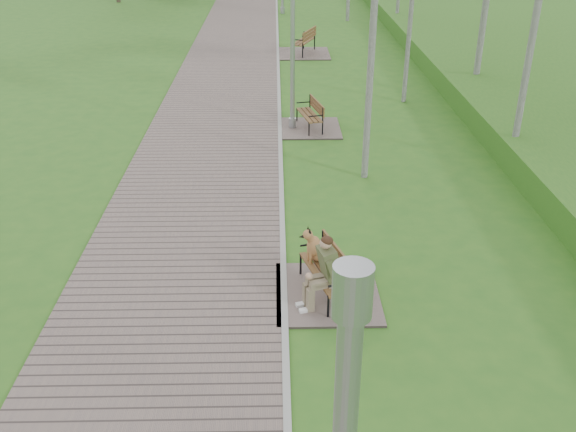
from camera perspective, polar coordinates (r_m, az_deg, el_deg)
name	(u,v)px	position (r m, az deg, el deg)	size (l,w,h in m)	color
walkway	(231,62)	(24.46, -5.10, 13.47)	(3.50, 67.00, 0.04)	#6E5E59
kerb	(278,62)	(24.40, -0.89, 13.55)	(0.10, 67.00, 0.05)	#999993
bench_main	(323,275)	(9.96, 3.09, -5.24)	(1.61, 1.79, 1.40)	#6E5E59
bench_second	(310,123)	(17.23, 1.93, 8.29)	(1.56, 1.73, 0.96)	#6E5E59
bench_third	(303,48)	(25.68, 1.36, 14.68)	(1.95, 2.17, 1.20)	#6E5E59
lamp_post_second	(293,39)	(16.68, 0.42, 15.49)	(0.20, 0.20, 5.07)	#9B9EA3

